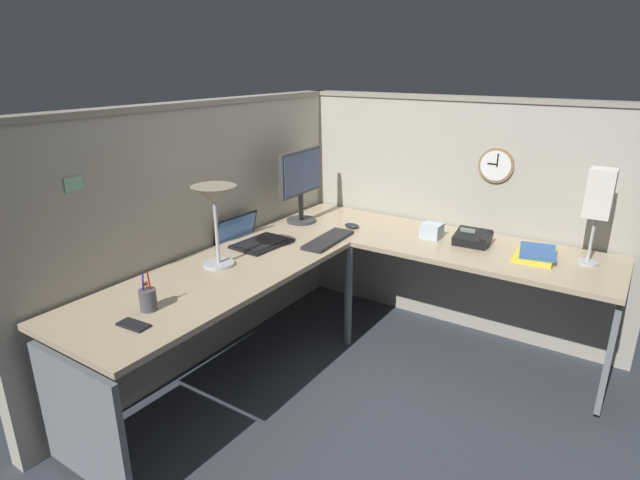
{
  "coord_description": "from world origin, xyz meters",
  "views": [
    {
      "loc": [
        -2.45,
        -1.34,
        1.79
      ],
      "look_at": [
        -0.14,
        0.18,
        0.82
      ],
      "focal_mm": 28.72,
      "sensor_mm": 36.0,
      "label": 1
    }
  ],
  "objects_px": {
    "monitor": "(301,181)",
    "book_stack": "(536,254)",
    "desk_lamp_dome": "(214,201)",
    "wall_clock": "(496,165)",
    "desk_lamp_paper": "(600,196)",
    "keyboard": "(328,240)",
    "pen_cup": "(148,299)",
    "computer_mouse": "(352,226)",
    "laptop": "(250,238)",
    "cell_phone": "(134,325)",
    "tissue_box": "(432,231)",
    "office_phone": "(473,239)"
  },
  "relations": [
    {
      "from": "computer_mouse",
      "to": "laptop",
      "type": "bearing_deg",
      "value": 146.22
    },
    {
      "from": "monitor",
      "to": "keyboard",
      "type": "bearing_deg",
      "value": -122.94
    },
    {
      "from": "monitor",
      "to": "pen_cup",
      "type": "height_order",
      "value": "monitor"
    },
    {
      "from": "cell_phone",
      "to": "book_stack",
      "type": "height_order",
      "value": "book_stack"
    },
    {
      "from": "desk_lamp_dome",
      "to": "office_phone",
      "type": "relative_size",
      "value": 2.08
    },
    {
      "from": "tissue_box",
      "to": "office_phone",
      "type": "bearing_deg",
      "value": -86.12
    },
    {
      "from": "office_phone",
      "to": "computer_mouse",
      "type": "bearing_deg",
      "value": 99.5
    },
    {
      "from": "book_stack",
      "to": "desk_lamp_paper",
      "type": "distance_m",
      "value": 0.45
    },
    {
      "from": "pen_cup",
      "to": "cell_phone",
      "type": "xyz_separation_m",
      "value": [
        -0.13,
        -0.07,
        -0.05
      ]
    },
    {
      "from": "book_stack",
      "to": "pen_cup",
      "type": "bearing_deg",
      "value": 141.46
    },
    {
      "from": "pen_cup",
      "to": "cell_phone",
      "type": "distance_m",
      "value": 0.16
    },
    {
      "from": "laptop",
      "to": "cell_phone",
      "type": "bearing_deg",
      "value": -165.1
    },
    {
      "from": "monitor",
      "to": "wall_clock",
      "type": "bearing_deg",
      "value": -66.54
    },
    {
      "from": "monitor",
      "to": "tissue_box",
      "type": "height_order",
      "value": "monitor"
    },
    {
      "from": "wall_clock",
      "to": "desk_lamp_paper",
      "type": "bearing_deg",
      "value": -112.95
    },
    {
      "from": "cell_phone",
      "to": "office_phone",
      "type": "height_order",
      "value": "office_phone"
    },
    {
      "from": "laptop",
      "to": "computer_mouse",
      "type": "distance_m",
      "value": 0.7
    },
    {
      "from": "laptop",
      "to": "pen_cup",
      "type": "relative_size",
      "value": 2.23
    },
    {
      "from": "keyboard",
      "to": "wall_clock",
      "type": "height_order",
      "value": "wall_clock"
    },
    {
      "from": "cell_phone",
      "to": "wall_clock",
      "type": "distance_m",
      "value": 2.32
    },
    {
      "from": "tissue_box",
      "to": "laptop",
      "type": "bearing_deg",
      "value": 127.44
    },
    {
      "from": "desk_lamp_dome",
      "to": "cell_phone",
      "type": "xyz_separation_m",
      "value": [
        -0.7,
        -0.18,
        -0.36
      ]
    },
    {
      "from": "monitor",
      "to": "computer_mouse",
      "type": "height_order",
      "value": "monitor"
    },
    {
      "from": "pen_cup",
      "to": "wall_clock",
      "type": "bearing_deg",
      "value": -25.82
    },
    {
      "from": "keyboard",
      "to": "cell_phone",
      "type": "height_order",
      "value": "keyboard"
    },
    {
      "from": "monitor",
      "to": "pen_cup",
      "type": "bearing_deg",
      "value": -172.21
    },
    {
      "from": "book_stack",
      "to": "monitor",
      "type": "bearing_deg",
      "value": 96.72
    },
    {
      "from": "keyboard",
      "to": "book_stack",
      "type": "bearing_deg",
      "value": -72.98
    },
    {
      "from": "monitor",
      "to": "cell_phone",
      "type": "distance_m",
      "value": 1.65
    },
    {
      "from": "cell_phone",
      "to": "office_phone",
      "type": "bearing_deg",
      "value": -30.36
    },
    {
      "from": "keyboard",
      "to": "tissue_box",
      "type": "distance_m",
      "value": 0.66
    },
    {
      "from": "cell_phone",
      "to": "laptop",
      "type": "bearing_deg",
      "value": 10.51
    },
    {
      "from": "monitor",
      "to": "book_stack",
      "type": "height_order",
      "value": "monitor"
    },
    {
      "from": "pen_cup",
      "to": "wall_clock",
      "type": "height_order",
      "value": "wall_clock"
    },
    {
      "from": "laptop",
      "to": "book_stack",
      "type": "distance_m",
      "value": 1.68
    },
    {
      "from": "keyboard",
      "to": "desk_lamp_paper",
      "type": "distance_m",
      "value": 1.52
    },
    {
      "from": "monitor",
      "to": "desk_lamp_paper",
      "type": "distance_m",
      "value": 1.79
    },
    {
      "from": "pen_cup",
      "to": "tissue_box",
      "type": "height_order",
      "value": "pen_cup"
    },
    {
      "from": "laptop",
      "to": "desk_lamp_dome",
      "type": "distance_m",
      "value": 0.53
    },
    {
      "from": "keyboard",
      "to": "pen_cup",
      "type": "relative_size",
      "value": 2.39
    },
    {
      "from": "desk_lamp_dome",
      "to": "wall_clock",
      "type": "xyz_separation_m",
      "value": [
        1.4,
        -1.07,
        0.08
      ]
    },
    {
      "from": "laptop",
      "to": "cell_phone",
      "type": "distance_m",
      "value": 1.13
    },
    {
      "from": "desk_lamp_dome",
      "to": "tissue_box",
      "type": "xyz_separation_m",
      "value": [
        1.09,
        -0.8,
        -0.32
      ]
    },
    {
      "from": "wall_clock",
      "to": "computer_mouse",
      "type": "bearing_deg",
      "value": 118.72
    },
    {
      "from": "desk_lamp_paper",
      "to": "monitor",
      "type": "bearing_deg",
      "value": 97.68
    },
    {
      "from": "cell_phone",
      "to": "office_phone",
      "type": "xyz_separation_m",
      "value": [
        1.8,
        -0.88,
        0.03
      ]
    },
    {
      "from": "keyboard",
      "to": "office_phone",
      "type": "bearing_deg",
      "value": -63.35
    },
    {
      "from": "keyboard",
      "to": "cell_phone",
      "type": "distance_m",
      "value": 1.36
    },
    {
      "from": "desk_lamp_dome",
      "to": "wall_clock",
      "type": "height_order",
      "value": "wall_clock"
    },
    {
      "from": "cell_phone",
      "to": "desk_lamp_paper",
      "type": "relative_size",
      "value": 0.27
    }
  ]
}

